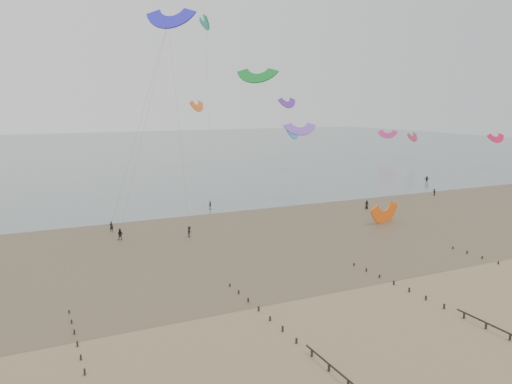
% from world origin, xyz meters
% --- Properties ---
extents(ground, '(500.00, 500.00, 0.00)m').
position_xyz_m(ground, '(0.00, 0.00, 0.00)').
color(ground, brown).
rests_on(ground, ground).
extents(sea_and_shore, '(500.00, 665.00, 0.03)m').
position_xyz_m(sea_and_shore, '(-4.08, 34.40, 0.01)').
color(sea_and_shore, '#475654').
rests_on(sea_and_shore, ground).
extents(kitesurfer_lead, '(0.78, 0.70, 1.80)m').
position_xyz_m(kitesurfer_lead, '(-22.30, 44.38, 0.90)').
color(kitesurfer_lead, black).
rests_on(kitesurfer_lead, ground).
extents(kitesurfers, '(109.99, 27.85, 1.88)m').
position_xyz_m(kitesurfers, '(15.91, 46.86, 0.88)').
color(kitesurfers, black).
rests_on(kitesurfers, ground).
extents(grounded_kite, '(8.43, 7.42, 3.90)m').
position_xyz_m(grounded_kite, '(24.00, 29.89, 0.00)').
color(grounded_kite, '#FF5A10').
rests_on(grounded_kite, ground).
extents(kites_airborne, '(227.25, 105.90, 39.74)m').
position_xyz_m(kites_airborne, '(-3.12, 91.48, 21.59)').
color(kites_airborne, red).
rests_on(kites_airborne, ground).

